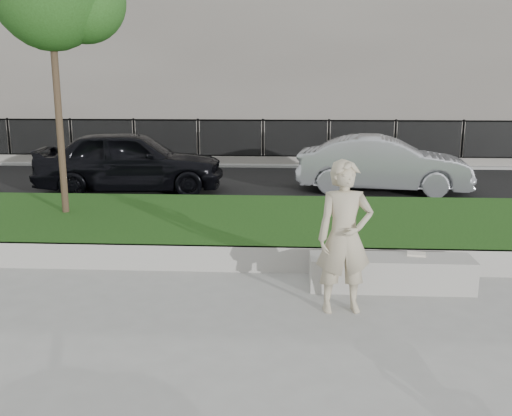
# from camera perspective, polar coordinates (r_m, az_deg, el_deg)

# --- Properties ---
(ground) EXTENTS (90.00, 90.00, 0.00)m
(ground) POSITION_cam_1_polar(r_m,az_deg,el_deg) (7.74, 1.05, -8.93)
(ground) COLOR gray
(ground) RESTS_ON ground
(grass_bank) EXTENTS (34.00, 4.00, 0.40)m
(grass_bank) POSITION_cam_1_polar(r_m,az_deg,el_deg) (10.54, 1.71, -1.94)
(grass_bank) COLOR black
(grass_bank) RESTS_ON ground
(grass_kerb) EXTENTS (34.00, 0.08, 0.40)m
(grass_kerb) POSITION_cam_1_polar(r_m,az_deg,el_deg) (8.66, 1.33, -5.18)
(grass_kerb) COLOR #9B9991
(grass_kerb) RESTS_ON ground
(street) EXTENTS (34.00, 7.00, 0.04)m
(street) POSITION_cam_1_polar(r_m,az_deg,el_deg) (15.95, 2.28, 2.37)
(street) COLOR black
(street) RESTS_ON ground
(far_pavement) EXTENTS (34.00, 3.00, 0.12)m
(far_pavement) POSITION_cam_1_polar(r_m,az_deg,el_deg) (20.39, 2.52, 4.70)
(far_pavement) COLOR gray
(far_pavement) RESTS_ON ground
(iron_fence) EXTENTS (32.00, 0.30, 1.50)m
(iron_fence) POSITION_cam_1_polar(r_m,az_deg,el_deg) (19.34, 2.49, 5.72)
(iron_fence) COLOR slate
(iron_fence) RESTS_ON far_pavement
(building_facade) EXTENTS (34.00, 10.00, 10.00)m
(building_facade) POSITION_cam_1_polar(r_m,az_deg,el_deg) (27.29, 2.85, 17.07)
(building_facade) COLOR #68625B
(building_facade) RESTS_ON ground
(stone_bench) EXTENTS (2.24, 0.56, 0.46)m
(stone_bench) POSITION_cam_1_polar(r_m,az_deg,el_deg) (8.20, 13.32, -6.33)
(stone_bench) COLOR #9B9991
(stone_bench) RESTS_ON ground
(man) EXTENTS (0.75, 0.55, 1.91)m
(man) POSITION_cam_1_polar(r_m,az_deg,el_deg) (7.11, 8.83, -2.91)
(man) COLOR #B6AA8C
(man) RESTS_ON ground
(book) EXTENTS (0.28, 0.23, 0.03)m
(book) POSITION_cam_1_polar(r_m,az_deg,el_deg) (8.31, 15.75, -4.46)
(book) COLOR silver
(book) RESTS_ON stone_bench
(car_dark) EXTENTS (4.90, 2.39, 1.61)m
(car_dark) POSITION_cam_1_polar(r_m,az_deg,el_deg) (15.01, -12.44, 4.63)
(car_dark) COLOR black
(car_dark) RESTS_ON street
(car_silver) EXTENTS (4.51, 2.06, 1.44)m
(car_silver) POSITION_cam_1_polar(r_m,az_deg,el_deg) (15.05, 12.60, 4.31)
(car_silver) COLOR #999BA1
(car_silver) RESTS_ON street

